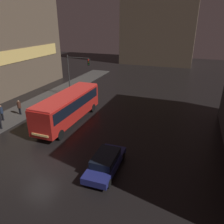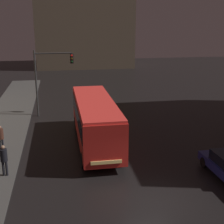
% 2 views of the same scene
% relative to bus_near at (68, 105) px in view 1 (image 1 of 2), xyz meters
% --- Properties ---
extents(ground_plane, '(120.00, 120.00, 0.00)m').
position_rel_bus_near_xyz_m(ground_plane, '(1.84, -7.94, -2.04)').
color(ground_plane, black).
extents(sidewalk_left, '(4.00, 48.00, 0.15)m').
position_rel_bus_near_xyz_m(sidewalk_left, '(-7.16, 2.06, -1.96)').
color(sidewalk_left, '#3D3A38').
rests_on(sidewalk_left, ground).
extents(building_far_backdrop, '(18.07, 12.00, 23.27)m').
position_rel_bus_near_xyz_m(building_far_backdrop, '(2.78, 41.88, 9.60)').
color(building_far_backdrop, brown).
rests_on(building_far_backdrop, ground).
extents(bus_near, '(2.63, 10.27, 3.31)m').
position_rel_bus_near_xyz_m(bus_near, '(0.00, 0.00, 0.00)').
color(bus_near, '#AD1E19').
rests_on(bus_near, ground).
extents(car_taxi, '(1.99, 4.83, 1.38)m').
position_rel_bus_near_xyz_m(car_taxi, '(7.00, -6.53, -1.32)').
color(car_taxi, navy).
rests_on(car_taxi, ground).
extents(pedestrian_near, '(0.47, 0.47, 1.79)m').
position_rel_bus_near_xyz_m(pedestrian_near, '(-6.48, -0.44, -0.80)').
color(pedestrian_near, black).
rests_on(pedestrian_near, sidewalk_left).
extents(pedestrian_far, '(0.46, 0.46, 1.81)m').
position_rel_bus_near_xyz_m(pedestrian_far, '(-7.13, -2.48, -0.82)').
color(pedestrian_far, black).
rests_on(pedestrian_far, sidewalk_left).
extents(traffic_light_main, '(3.56, 0.35, 6.14)m').
position_rel_bus_near_xyz_m(traffic_light_main, '(-3.26, 7.86, 2.15)').
color(traffic_light_main, '#2D2D2D').
rests_on(traffic_light_main, ground).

